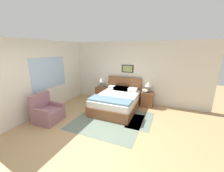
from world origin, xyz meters
name	(u,v)px	position (x,y,z in m)	size (l,w,h in m)	color
ground_plane	(86,139)	(0.00, 0.00, 0.00)	(16.00, 16.00, 0.00)	tan
wall_back	(123,72)	(0.00, 3.12, 1.30)	(6.92, 0.09, 2.60)	silver
wall_left	(57,74)	(-2.29, 1.53, 1.30)	(0.08, 5.49, 2.60)	silver
area_rug_main	(107,122)	(0.15, 0.99, 0.00)	(2.16, 1.83, 0.01)	slate
area_rug_bedside	(141,120)	(1.15, 1.56, 0.00)	(0.74, 1.33, 0.01)	slate
bed	(117,101)	(0.10, 2.07, 0.32)	(1.51, 2.01, 1.10)	brown
armchair	(47,112)	(-1.65, 0.32, 0.30)	(0.76, 0.78, 0.91)	#8E606B
nightstand_near_window	(102,93)	(-0.95, 2.83, 0.29)	(0.46, 0.45, 0.59)	brown
nightstand_by_door	(147,99)	(1.15, 2.83, 0.29)	(0.46, 0.45, 0.59)	brown
table_lamp_near_window	(102,81)	(-0.94, 2.83, 0.88)	(0.27, 0.27, 0.45)	slate
table_lamp_by_door	(148,85)	(1.16, 2.83, 0.88)	(0.27, 0.27, 0.45)	slate
book_thick_bottom	(145,92)	(1.04, 2.79, 0.61)	(0.19, 0.26, 0.04)	#232328
book_hardcover_middle	(145,91)	(1.04, 2.79, 0.65)	(0.21, 0.29, 0.03)	silver
book_novel_upper	(145,90)	(1.04, 2.79, 0.68)	(0.24, 0.25, 0.04)	beige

